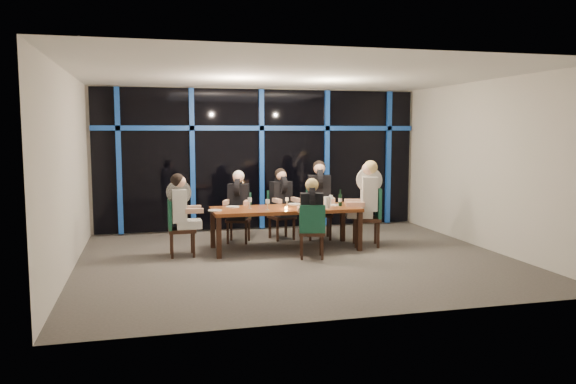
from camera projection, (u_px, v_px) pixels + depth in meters
name	position (u px, v px, depth m)	size (l,w,h in m)	color
room	(297.00, 136.00, 9.03)	(7.04, 7.00, 3.02)	#5A554F
window_wall	(262.00, 157.00, 11.91)	(6.86, 0.43, 2.94)	black
dining_table	(285.00, 211.00, 9.95)	(2.60, 1.00, 0.75)	brown
chair_far_left	(239.00, 215.00, 10.66)	(0.55, 0.55, 0.93)	black
chair_far_mid	(280.00, 212.00, 10.98)	(0.52, 0.52, 0.94)	black
chair_far_right	(319.00, 209.00, 11.02)	(0.57, 0.57, 1.04)	black
chair_end_left	(177.00, 225.00, 9.41)	(0.45, 0.45, 0.95)	black
chair_end_right	(371.00, 214.00, 10.25)	(0.61, 0.61, 1.07)	black
chair_near_mid	(312.00, 228.00, 9.22)	(0.50, 0.50, 0.91)	black
diner_far_left	(238.00, 196.00, 10.54)	(0.56, 0.63, 0.91)	black
diner_far_mid	(282.00, 193.00, 10.87)	(0.52, 0.63, 0.92)	black
diner_far_right	(319.00, 188.00, 10.89)	(0.57, 0.69, 1.02)	black
diner_end_left	(181.00, 202.00, 9.39)	(0.59, 0.47, 0.93)	black
diner_end_right	(367.00, 191.00, 10.21)	(0.72, 0.62, 1.04)	silver
diner_near_mid	(312.00, 206.00, 9.26)	(0.51, 0.61, 0.89)	black
plate_far_left	(233.00, 207.00, 10.00)	(0.24, 0.24, 0.01)	white
plate_far_mid	(295.00, 204.00, 10.38)	(0.24, 0.24, 0.01)	white
plate_far_right	(323.00, 204.00, 10.36)	(0.24, 0.24, 0.01)	white
plate_end_left	(215.00, 210.00, 9.55)	(0.24, 0.24, 0.01)	white
plate_end_right	(336.00, 205.00, 10.25)	(0.24, 0.24, 0.01)	white
plate_near_mid	(309.00, 208.00, 9.83)	(0.24, 0.24, 0.01)	white
wine_bottle	(340.00, 200.00, 10.15)	(0.07, 0.07, 0.30)	black
water_pitcher	(327.00, 202.00, 9.85)	(0.13, 0.11, 0.21)	silver
tea_light	(286.00, 208.00, 9.78)	(0.05, 0.05, 0.03)	#FFAE4C
wine_glass_a	(267.00, 202.00, 9.65)	(0.07, 0.07, 0.18)	white
wine_glass_b	(287.00, 200.00, 10.11)	(0.06, 0.06, 0.16)	silver
wine_glass_c	(313.00, 201.00, 9.97)	(0.06, 0.06, 0.16)	silver
wine_glass_d	(250.00, 201.00, 9.83)	(0.07, 0.07, 0.19)	silver
wine_glass_e	(331.00, 198.00, 10.29)	(0.07, 0.07, 0.18)	silver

